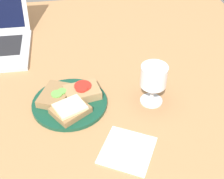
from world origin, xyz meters
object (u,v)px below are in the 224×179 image
at_px(plate, 71,103).
at_px(napkin, 129,150).
at_px(sandwich_with_cheese, 72,109).
at_px(sandwich_with_tomato, 83,91).
at_px(sandwich_with_cucumber, 57,95).
at_px(wine_glass, 155,77).

distance_m(plate, napkin, 0.23).
distance_m(plate, sandwich_with_cheese, 0.05).
bearing_deg(napkin, sandwich_with_tomato, 113.86).
height_order(sandwich_with_cucumber, napkin, sandwich_with_cucumber).
bearing_deg(sandwich_with_cheese, sandwich_with_tomato, 61.23).
distance_m(sandwich_with_cucumber, wine_glass, 0.29).
relative_size(plate, sandwich_with_tomato, 1.94).
bearing_deg(sandwich_with_tomato, plate, -148.48).
bearing_deg(sandwich_with_tomato, sandwich_with_cheese, -118.77).
xyz_separation_m(plate, wine_glass, (0.24, -0.02, 0.08)).
relative_size(wine_glass, napkin, 0.98).
height_order(plate, sandwich_with_cheese, sandwich_with_cheese).
bearing_deg(sandwich_with_cucumber, plate, -28.88).
distance_m(sandwich_with_cheese, wine_glass, 0.24).
bearing_deg(wine_glass, napkin, -121.14).
bearing_deg(napkin, sandwich_with_cheese, 132.52).
bearing_deg(plate, napkin, -54.89).
relative_size(sandwich_with_cheese, sandwich_with_cucumber, 0.97).
height_order(plate, sandwich_with_tomato, sandwich_with_tomato).
distance_m(sandwich_with_cucumber, napkin, 0.27).
xyz_separation_m(sandwich_with_tomato, wine_glass, (0.20, -0.04, 0.06)).
relative_size(plate, napkin, 1.71).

